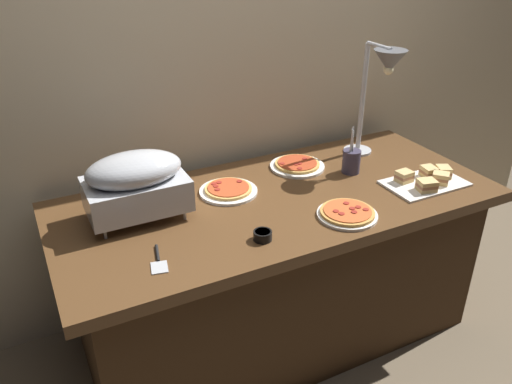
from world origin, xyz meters
TOP-DOWN VIEW (x-y plane):
  - ground_plane at (0.00, 0.00)m, footprint 8.00×8.00m
  - back_wall at (0.00, 0.50)m, footprint 4.40×0.04m
  - buffet_table at (0.00, 0.00)m, footprint 1.90×0.84m
  - chafing_dish at (-0.58, 0.10)m, footprint 0.39×0.25m
  - heat_lamp at (0.60, 0.12)m, footprint 0.15×0.31m
  - pizza_plate_front at (0.23, 0.22)m, footprint 0.26×0.26m
  - pizza_plate_center at (0.17, -0.27)m, footprint 0.24×0.24m
  - pizza_plate_raised_stand at (-0.18, 0.13)m, footprint 0.25×0.25m
  - sandwich_platter at (0.65, -0.19)m, footprint 0.36×0.22m
  - sauce_cup_near at (-0.22, -0.27)m, footprint 0.07×0.07m
  - utensil_holder at (0.42, 0.06)m, footprint 0.08×0.08m
  - serving_spatula at (-0.60, -0.22)m, footprint 0.07×0.17m

SIDE VIEW (x-z plane):
  - ground_plane at x=0.00m, z-range 0.00..0.00m
  - buffet_table at x=0.00m, z-range 0.01..0.77m
  - serving_spatula at x=-0.60m, z-range 0.76..0.77m
  - pizza_plate_raised_stand at x=-0.18m, z-range 0.76..0.79m
  - pizza_plate_front at x=0.23m, z-range 0.76..0.79m
  - pizza_plate_center at x=0.17m, z-range 0.76..0.79m
  - sauce_cup_near at x=-0.22m, z-range 0.76..0.80m
  - sandwich_platter at x=0.65m, z-range 0.75..0.81m
  - utensil_holder at x=0.42m, z-range 0.70..0.93m
  - chafing_dish at x=-0.58m, z-range 0.78..1.05m
  - heat_lamp at x=0.60m, z-range 0.92..1.47m
  - back_wall at x=0.00m, z-range 0.00..2.40m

